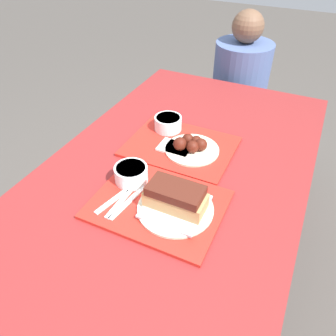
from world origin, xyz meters
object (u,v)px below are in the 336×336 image
tray_near (158,204)px  brisket_sandwich_plate (176,201)px  bowl_coleslaw_far (168,123)px  bowl_coleslaw_near (131,173)px  tray_far (181,146)px  wings_plate_far (191,146)px  person_seated_across (240,78)px

tray_near → brisket_sandwich_plate: 0.07m
tray_near → bowl_coleslaw_far: 0.44m
tray_near → bowl_coleslaw_near: (-0.13, 0.06, 0.04)m
brisket_sandwich_plate → tray_far: bearing=111.1°
wings_plate_far → person_seated_across: 0.91m
tray_near → person_seated_across: 1.21m
tray_near → bowl_coleslaw_near: 0.15m
tray_near → brisket_sandwich_plate: size_ratio=1.72×
tray_near → tray_far: same height
bowl_coleslaw_near → brisket_sandwich_plate: 0.20m
wings_plate_far → person_seated_across: (-0.05, 0.90, -0.10)m
bowl_coleslaw_near → wings_plate_far: bearing=64.7°
tray_far → wings_plate_far: (0.05, -0.01, 0.03)m
bowl_coleslaw_near → brisket_sandwich_plate: size_ratio=0.47×
brisket_sandwich_plate → bowl_coleslaw_far: size_ratio=2.11×
bowl_coleslaw_near → wings_plate_far: wings_plate_far is taller
tray_far → wings_plate_far: size_ratio=1.97×
bowl_coleslaw_near → tray_near: bearing=-24.5°
tray_far → brisket_sandwich_plate: 0.35m
tray_far → bowl_coleslaw_far: bowl_coleslaw_far is taller
person_seated_across → tray_far: bearing=-90.1°
bowl_coleslaw_near → bowl_coleslaw_far: same height
wings_plate_far → tray_far: bearing=163.9°
tray_far → bowl_coleslaw_far: bearing=138.0°
tray_far → wings_plate_far: 0.06m
bowl_coleslaw_near → person_seated_across: (0.07, 1.15, -0.11)m
bowl_coleslaw_far → brisket_sandwich_plate: bearing=-61.8°
bowl_coleslaw_near → wings_plate_far: size_ratio=0.54×
bowl_coleslaw_far → person_seated_across: person_seated_across is taller
bowl_coleslaw_far → person_seated_across: bearing=83.2°
person_seated_across → tray_near: bearing=-87.1°
bowl_coleslaw_near → tray_far: bearing=75.7°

